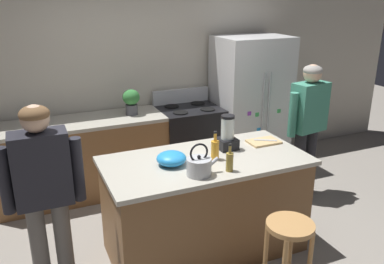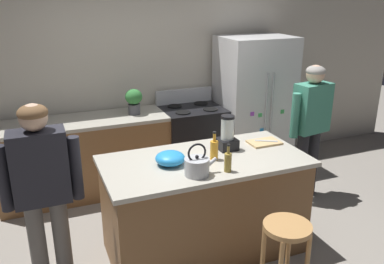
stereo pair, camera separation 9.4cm
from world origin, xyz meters
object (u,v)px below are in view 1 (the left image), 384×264
person_by_sink_right (308,119)px  potted_plant (131,100)px  stove_range (189,142)px  mixing_bowl (171,158)px  bottle_vinegar (230,161)px  person_by_island_left (44,186)px  chef_knife (265,140)px  blender_appliance (227,135)px  bottle_soda (215,149)px  tea_kettle (199,166)px  cutting_board (264,142)px  refrigerator (250,104)px  kitchen_island (205,205)px  bar_stool (289,241)px

person_by_sink_right → potted_plant: size_ratio=5.17×
stove_range → mixing_bowl: size_ratio=4.34×
stove_range → bottle_vinegar: (-0.43, -1.83, 0.53)m
person_by_island_left → chef_knife: person_by_island_left is taller
potted_plant → blender_appliance: size_ratio=0.93×
bottle_soda → person_by_island_left: bearing=-179.7°
tea_kettle → cutting_board: tea_kettle is taller
stove_range → person_by_island_left: person_by_island_left is taller
refrigerator → person_by_island_left: (-2.70, -1.55, 0.06)m
person_by_sink_right → potted_plant: person_by_sink_right is taller
person_by_sink_right → potted_plant: bearing=149.3°
tea_kettle → chef_knife: tea_kettle is taller
person_by_sink_right → mixing_bowl: (-1.83, -0.51, 0.03)m
bottle_vinegar → mixing_bowl: bearing=141.7°
blender_appliance → mixing_bowl: size_ratio=1.28×
person_by_sink_right → potted_plant: 2.03m
cutting_board → bottle_soda: bearing=-164.2°
bottle_vinegar → person_by_sink_right: bearing=29.5°
refrigerator → bottle_vinegar: (-1.29, -1.80, 0.12)m
stove_range → tea_kettle: tea_kettle is taller
kitchen_island → bar_stool: kitchen_island is taller
bottle_soda → tea_kettle: 0.34m
person_by_island_left → bottle_soda: person_by_island_left is taller
kitchen_island → person_by_island_left: 1.42m
person_by_island_left → mixing_bowl: size_ratio=6.19×
bar_stool → blender_appliance: blender_appliance is taller
stove_range → mixing_bowl: stove_range is taller
stove_range → person_by_island_left: 2.46m
stove_range → chef_knife: stove_range is taller
tea_kettle → mixing_bowl: bearing=115.5°
bar_stool → kitchen_island: bearing=109.3°
cutting_board → kitchen_island: bearing=-169.1°
blender_appliance → bottle_vinegar: 0.49m
person_by_island_left → chef_knife: (2.04, 0.18, -0.01)m
bottle_soda → mixing_bowl: bearing=173.3°
person_by_island_left → chef_knife: size_ratio=7.10×
bar_stool → bottle_vinegar: (-0.23, 0.54, 0.47)m
bar_stool → mixing_bowl: mixing_bowl is taller
bar_stool → potted_plant: (-0.52, 2.39, 0.56)m
stove_range → chef_knife: 1.48m
person_by_island_left → bottle_vinegar: bearing=-10.2°
kitchen_island → potted_plant: size_ratio=5.97×
refrigerator → bottle_vinegar: bearing=-125.6°
blender_appliance → bottle_vinegar: (-0.21, -0.44, -0.05)m
blender_appliance → bottle_soda: 0.28m
potted_plant → bar_stool: bearing=-77.6°
person_by_sink_right → mixing_bowl: 1.90m
refrigerator → stove_range: refrigerator is taller
bottle_vinegar → chef_knife: (0.63, 0.43, -0.06)m
stove_range → cutting_board: 1.48m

